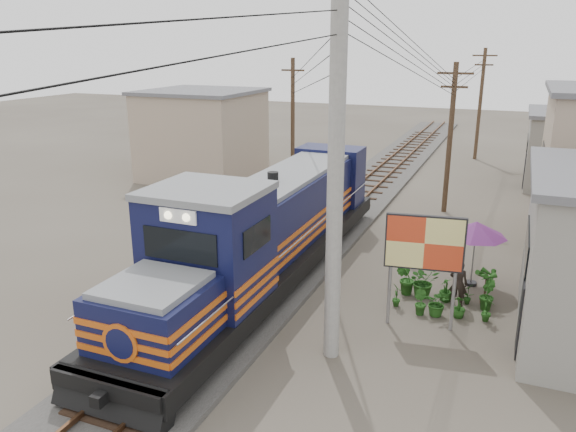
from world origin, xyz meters
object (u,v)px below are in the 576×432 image
at_px(locomotive, 266,233).
at_px(vendor, 458,283).
at_px(market_umbrella, 476,229).
at_px(billboard, 424,246).

relative_size(locomotive, vendor, 10.98).
distance_m(market_umbrella, vendor, 2.19).
height_order(market_umbrella, vendor, market_umbrella).
xyz_separation_m(billboard, vendor, (0.86, 1.81, -1.72)).
height_order(locomotive, vendor, locomotive).
bearing_deg(locomotive, market_umbrella, 20.20).
distance_m(locomotive, market_umbrella, 6.91).
relative_size(locomotive, billboard, 4.91).
relative_size(locomotive, market_umbrella, 7.34).
bearing_deg(billboard, market_umbrella, 64.69).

